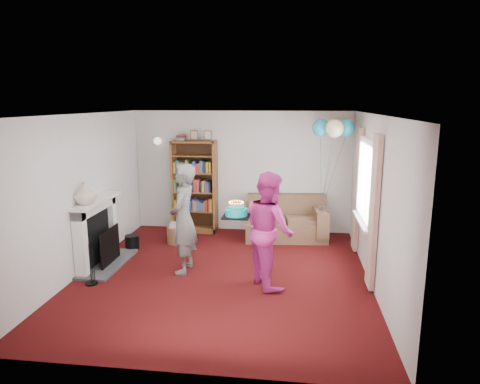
# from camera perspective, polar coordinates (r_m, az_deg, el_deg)

# --- Properties ---
(ground) EXTENTS (5.00, 5.00, 0.00)m
(ground) POSITION_cam_1_polar(r_m,az_deg,el_deg) (6.87, -2.29, -11.03)
(ground) COLOR #350808
(ground) RESTS_ON ground
(wall_back) EXTENTS (4.50, 0.02, 2.50)m
(wall_back) POSITION_cam_1_polar(r_m,az_deg,el_deg) (8.92, 0.29, 2.73)
(wall_back) COLOR silver
(wall_back) RESTS_ON ground
(wall_left) EXTENTS (0.02, 5.00, 2.50)m
(wall_left) POSITION_cam_1_polar(r_m,az_deg,el_deg) (7.21, -20.40, -0.26)
(wall_left) COLOR silver
(wall_left) RESTS_ON ground
(wall_right) EXTENTS (0.02, 5.00, 2.50)m
(wall_right) POSITION_cam_1_polar(r_m,az_deg,el_deg) (6.51, 17.65, -1.32)
(wall_right) COLOR silver
(wall_right) RESTS_ON ground
(ceiling) EXTENTS (4.50, 5.00, 0.01)m
(ceiling) POSITION_cam_1_polar(r_m,az_deg,el_deg) (6.32, -2.48, 10.35)
(ceiling) COLOR white
(ceiling) RESTS_ON wall_back
(fireplace) EXTENTS (0.55, 1.80, 1.12)m
(fireplace) POSITION_cam_1_polar(r_m,az_deg,el_deg) (7.48, -18.14, -5.53)
(fireplace) COLOR #3F3F42
(fireplace) RESTS_ON ground
(window_bay) EXTENTS (0.14, 2.02, 2.20)m
(window_bay) POSITION_cam_1_polar(r_m,az_deg,el_deg) (7.09, 16.34, -0.57)
(window_bay) COLOR white
(window_bay) RESTS_ON ground
(wall_sconce) EXTENTS (0.16, 0.23, 0.16)m
(wall_sconce) POSITION_cam_1_polar(r_m,az_deg,el_deg) (9.08, -10.93, 6.69)
(wall_sconce) COLOR gold
(wall_sconce) RESTS_ON ground
(bookcase) EXTENTS (0.90, 0.42, 2.11)m
(bookcase) POSITION_cam_1_polar(r_m,az_deg,el_deg) (8.94, -6.01, 0.64)
(bookcase) COLOR #472B14
(bookcase) RESTS_ON ground
(sofa) EXTENTS (1.59, 0.84, 0.84)m
(sofa) POSITION_cam_1_polar(r_m,az_deg,el_deg) (8.63, 6.12, -3.99)
(sofa) COLOR brown
(sofa) RESTS_ON ground
(wicker_basket) EXTENTS (0.44, 0.44, 0.39)m
(wicker_basket) POSITION_cam_1_polar(r_m,az_deg,el_deg) (8.39, -8.21, -5.54)
(wicker_basket) COLOR #936844
(wicker_basket) RESTS_ON ground
(person_striped) EXTENTS (0.44, 0.65, 1.74)m
(person_striped) POSITION_cam_1_polar(r_m,az_deg,el_deg) (6.80, -7.56, -3.59)
(person_striped) COLOR black
(person_striped) RESTS_ON ground
(person_magenta) EXTENTS (0.96, 1.04, 1.71)m
(person_magenta) POSITION_cam_1_polar(r_m,az_deg,el_deg) (6.29, 3.91, -4.96)
(person_magenta) COLOR #B8247B
(person_magenta) RESTS_ON ground
(birthday_cake) EXTENTS (0.39, 0.39, 0.22)m
(birthday_cake) POSITION_cam_1_polar(r_m,az_deg,el_deg) (6.15, -0.50, -2.71)
(birthday_cake) COLOR black
(birthday_cake) RESTS_ON ground
(balloons) EXTENTS (0.76, 0.76, 1.73)m
(balloons) POSITION_cam_1_polar(r_m,az_deg,el_deg) (7.94, 12.34, 8.36)
(balloons) COLOR #3F3F3F
(balloons) RESTS_ON ground
(mantel_vase) EXTENTS (0.42, 0.42, 0.35)m
(mantel_vase) POSITION_cam_1_polar(r_m,az_deg,el_deg) (7.00, -19.97, -0.16)
(mantel_vase) COLOR beige
(mantel_vase) RESTS_ON fireplace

